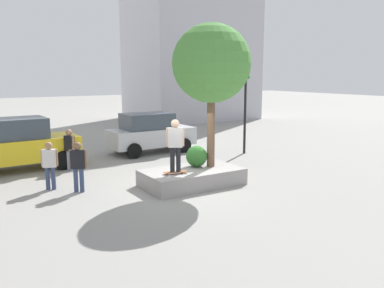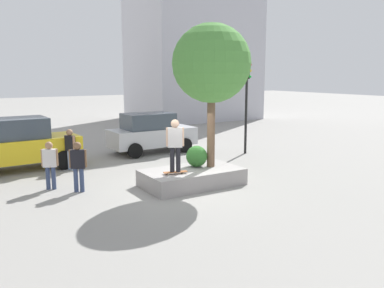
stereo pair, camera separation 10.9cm
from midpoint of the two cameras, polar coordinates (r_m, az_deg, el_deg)
name	(u,v)px [view 1 (the left image)]	position (r m, az deg, el deg)	size (l,w,h in m)	color
ground_plane	(183,188)	(13.93, -1.57, -6.23)	(120.00, 120.00, 0.00)	gray
planter_ledge	(192,177)	(14.20, -0.22, -4.72)	(3.43, 1.93, 0.57)	gray
plaza_tree	(211,64)	(14.23, 2.54, 11.24)	(2.75, 2.75, 5.03)	brown
boxwood_shrub	(197,156)	(14.45, 0.43, -1.74)	(0.76, 0.76, 0.76)	#2D6628
skateboard	(175,172)	(13.49, -2.58, -4.01)	(0.83, 0.40, 0.07)	brown
skateboarder	(175,142)	(13.28, -2.62, 0.31)	(0.54, 0.40, 1.76)	black
taxi_cab	(17,144)	(17.75, -23.63, 0.01)	(4.64, 2.29, 2.12)	gold
sedan_parked	(150,133)	(20.06, -6.09, 1.61)	(4.26, 2.03, 1.97)	#B7B7BC
traffic_light_corner	(246,91)	(19.72, 7.44, 7.44)	(0.37, 0.37, 4.48)	black
pedestrian_crossing	(50,162)	(14.35, -19.69, -2.44)	(0.52, 0.35, 1.64)	navy
bystander_watching	(70,147)	(16.99, -17.10, -0.38)	(0.35, 0.53, 1.68)	#8C9EB7
passerby_with_bag	(78,163)	(13.75, -16.03, -2.65)	(0.52, 0.37, 1.69)	navy
brick_midrise	(191,3)	(36.06, -0.27, 19.32)	(9.88, 7.48, 19.55)	#B2B2BC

